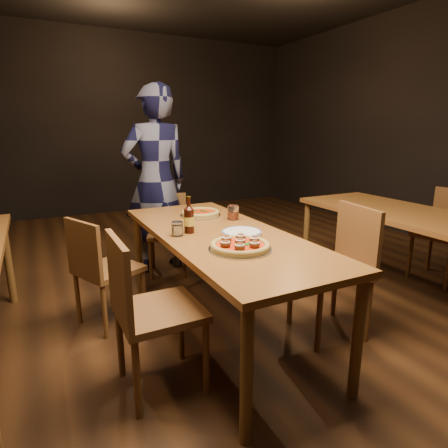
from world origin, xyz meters
name	(u,v)px	position (x,y,z in m)	size (l,w,h in m)	color
ground	(221,331)	(0.00, 0.00, 0.00)	(9.00, 9.00, 0.00)	black
room_shell	(220,57)	(0.00, 0.00, 1.86)	(9.00, 9.00, 9.00)	black
table_main	(221,242)	(0.00, 0.00, 0.68)	(0.80, 2.00, 0.75)	brown
table_right	(413,222)	(1.70, -0.20, 0.68)	(0.80, 2.00, 0.75)	brown
chair_main_nw	(160,309)	(-0.56, -0.37, 0.47)	(0.44, 0.44, 0.95)	brown
chair_main_sw	(109,268)	(-0.67, 0.52, 0.43)	(0.40, 0.40, 0.86)	brown
chair_main_e	(330,269)	(0.68, -0.35, 0.48)	(0.45, 0.45, 0.96)	brown
chair_end	(168,233)	(0.04, 1.28, 0.41)	(0.39, 0.39, 0.83)	brown
chair_nbr_right	(442,234)	(2.33, -0.07, 0.46)	(0.43, 0.43, 0.91)	brown
pizza_meatball	(240,245)	(-0.06, -0.38, 0.78)	(0.37, 0.37, 0.07)	#B7B7BF
pizza_margherita	(201,213)	(0.08, 0.53, 0.77)	(0.33, 0.33, 0.04)	#B7B7BF
plate_stack	(242,233)	(0.10, -0.12, 0.76)	(0.26, 0.26, 0.03)	white
beer_bottle	(189,220)	(-0.19, 0.09, 0.84)	(0.07, 0.07, 0.24)	black
water_glass	(177,229)	(-0.29, 0.06, 0.80)	(0.08, 0.08, 0.09)	white
amber_glass	(233,213)	(0.25, 0.29, 0.80)	(0.09, 0.09, 0.11)	maroon
diner	(156,180)	(0.00, 1.46, 0.93)	(0.68, 0.44, 1.86)	black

